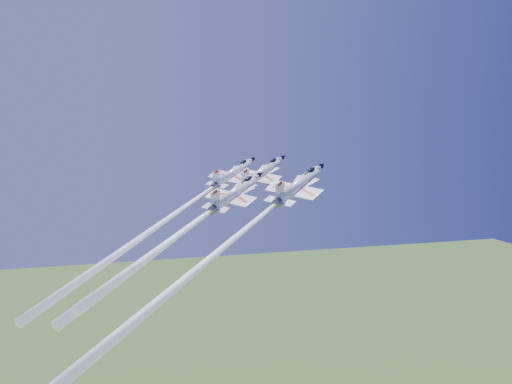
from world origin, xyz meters
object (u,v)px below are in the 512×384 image
object	(u,v)px
jet_lead	(199,220)
jet_right	(218,252)
jet_slot	(189,227)
jet_left	(165,220)

from	to	relation	value
jet_lead	jet_right	world-z (taller)	jet_right
jet_right	jet_slot	size ratio (longest dim) A/B	1.76
jet_lead	jet_right	xyz separation A→B (m)	(0.93, -12.15, -3.50)
jet_lead	jet_right	bearing A→B (deg)	-33.49
jet_lead	jet_slot	xyz separation A→B (m)	(-2.47, -4.15, -0.53)
jet_left	jet_right	distance (m)	16.03
jet_left	jet_slot	world-z (taller)	jet_left
jet_slot	jet_left	bearing A→B (deg)	170.63
jet_lead	jet_right	distance (m)	12.67
jet_right	jet_slot	bearing A→B (deg)	165.15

